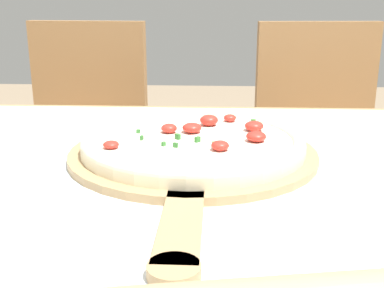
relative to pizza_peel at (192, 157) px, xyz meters
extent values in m
cube|color=#A87F51|center=(0.02, -0.08, -0.03)|extent=(1.45, 1.00, 0.03)
cube|color=silver|center=(0.02, -0.08, -0.01)|extent=(1.37, 0.92, 0.00)
cylinder|color=tan|center=(0.00, 0.02, 0.00)|extent=(0.39, 0.39, 0.01)
cube|color=tan|center=(0.00, -0.24, 0.00)|extent=(0.04, 0.18, 0.01)
cylinder|color=tan|center=(0.00, -0.33, 0.00)|extent=(0.05, 0.05, 0.01)
cylinder|color=beige|center=(0.00, 0.02, 0.01)|extent=(0.35, 0.35, 0.02)
torus|color=beige|center=(0.00, 0.02, 0.02)|extent=(0.35, 0.35, 0.02)
cylinder|color=white|center=(0.00, 0.02, 0.02)|extent=(0.31, 0.31, 0.00)
ellipsoid|color=red|center=(0.10, 0.06, 0.03)|extent=(0.03, 0.03, 0.02)
ellipsoid|color=red|center=(0.02, 0.10, 0.03)|extent=(0.03, 0.03, 0.02)
ellipsoid|color=red|center=(0.00, 0.05, 0.03)|extent=(0.03, 0.03, 0.02)
ellipsoid|color=red|center=(-0.04, 0.05, 0.03)|extent=(0.03, 0.03, 0.01)
ellipsoid|color=red|center=(-0.12, -0.04, 0.03)|extent=(0.02, 0.02, 0.01)
ellipsoid|color=red|center=(0.10, 0.00, 0.03)|extent=(0.03, 0.03, 0.02)
ellipsoid|color=red|center=(0.04, -0.04, 0.03)|extent=(0.03, 0.03, 0.01)
ellipsoid|color=red|center=(0.06, 0.13, 0.03)|extent=(0.02, 0.02, 0.01)
cube|color=#387533|center=(0.10, 0.11, 0.03)|extent=(0.01, 0.01, 0.01)
cube|color=#387533|center=(-0.08, 0.00, 0.03)|extent=(0.01, 0.01, 0.01)
cube|color=#387533|center=(0.03, -0.03, 0.03)|extent=(0.01, 0.01, 0.01)
cube|color=#387533|center=(0.01, -0.01, 0.03)|extent=(0.01, 0.01, 0.01)
cube|color=#387533|center=(-0.02, 0.01, 0.03)|extent=(0.01, 0.01, 0.01)
cube|color=#387533|center=(-0.09, 0.04, 0.03)|extent=(0.01, 0.00, 0.01)
cube|color=#387533|center=(-0.04, -0.03, 0.03)|extent=(0.01, 0.01, 0.01)
cube|color=#387533|center=(-0.02, -0.03, 0.03)|extent=(0.01, 0.01, 0.01)
cube|color=#A37547|center=(-0.40, 0.65, -0.28)|extent=(0.44, 0.44, 0.02)
cube|color=#A37547|center=(-0.38, 0.83, -0.05)|extent=(0.38, 0.08, 0.44)
cylinder|color=#A37547|center=(-0.58, 0.51, -0.51)|extent=(0.04, 0.04, 0.44)
cylinder|color=#A37547|center=(-0.26, 0.48, -0.51)|extent=(0.04, 0.04, 0.44)
cylinder|color=#A37547|center=(-0.54, 0.83, -0.51)|extent=(0.04, 0.04, 0.44)
cylinder|color=#A37547|center=(-0.22, 0.79, -0.51)|extent=(0.04, 0.04, 0.44)
cube|color=#A37547|center=(0.36, 0.65, -0.28)|extent=(0.43, 0.43, 0.02)
cube|color=#A37547|center=(0.35, 0.83, -0.05)|extent=(0.38, 0.07, 0.44)
cylinder|color=#A37547|center=(0.22, 0.48, -0.51)|extent=(0.04, 0.04, 0.44)
cylinder|color=#A37547|center=(0.19, 0.80, -0.51)|extent=(0.04, 0.04, 0.44)
cylinder|color=#A37547|center=(0.51, 0.82, -0.51)|extent=(0.04, 0.04, 0.44)
camera|label=1|loc=(0.04, -0.70, 0.23)|focal=45.00mm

